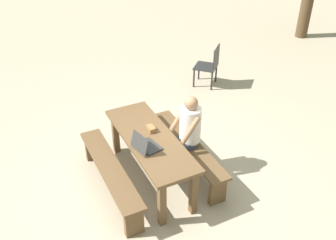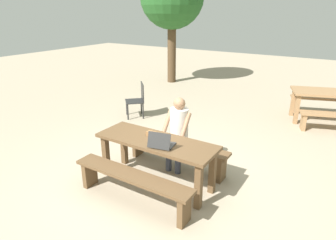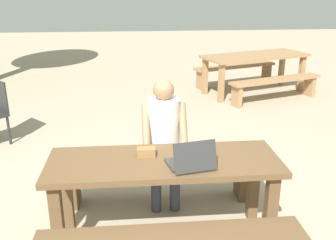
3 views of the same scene
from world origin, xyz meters
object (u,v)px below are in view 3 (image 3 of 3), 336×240
at_px(laptop, 191,160).
at_px(person_seated, 164,134).
at_px(picnic_table_front, 164,173).
at_px(picnic_table_mid, 255,60).
at_px(small_pouch, 146,152).

height_order(laptop, person_seated, person_seated).
bearing_deg(picnic_table_front, laptop, -38.11).
height_order(picnic_table_front, picnic_table_mid, picnic_table_mid).
relative_size(picnic_table_front, laptop, 4.88).
bearing_deg(small_pouch, picnic_table_mid, 62.48).
height_order(picnic_table_front, person_seated, person_seated).
relative_size(laptop, person_seated, 0.31).
relative_size(small_pouch, picnic_table_mid, 0.07).
height_order(small_pouch, person_seated, person_seated).
bearing_deg(picnic_table_mid, person_seated, -137.40).
height_order(person_seated, picnic_table_mid, person_seated).
distance_m(picnic_table_front, small_pouch, 0.23).
xyz_separation_m(laptop, person_seated, (-0.15, 0.72, -0.06)).
relative_size(laptop, picnic_table_mid, 0.17).
bearing_deg(picnic_table_front, picnic_table_mid, 64.34).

